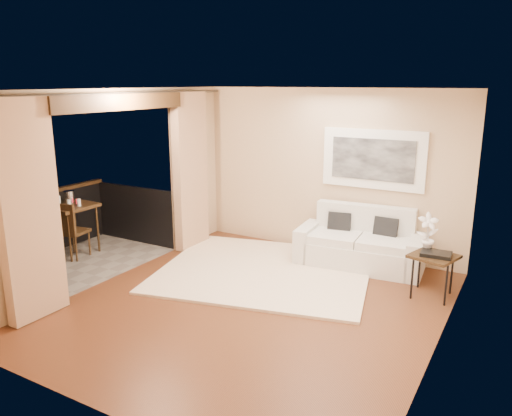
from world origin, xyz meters
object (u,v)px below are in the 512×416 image
Objects in this scene: sofa at (361,245)px; side_table at (434,259)px; ice_bucket at (69,197)px; bistro_table at (70,209)px; balcony_chair_near at (24,236)px; balcony_chair_far at (69,227)px; orchid at (428,232)px.

sofa is 1.38m from side_table.
side_table is 3.30× the size of ice_bucket.
side_table is at bearing -33.74° from sofa.
bistro_table is 0.88× the size of balcony_chair_near.
sofa is at bearing -163.54° from balcony_chair_far.
sofa is 4.81m from ice_bucket.
side_table is at bearing 29.23° from balcony_chair_near.
balcony_chair_near is at bearing -87.79° from bistro_table.
balcony_chair_near is at bearing -159.11° from side_table.
side_table is 5.66m from bistro_table.
ice_bucket is (-4.43, -1.76, 0.62)m from sofa.
ice_bucket reaches higher than sofa.
sofa is 9.86× the size of ice_bucket.
bistro_table is at bearing 100.56° from balcony_chair_near.
sofa is 2.07× the size of balcony_chair_near.
ice_bucket is (-0.14, 0.99, 0.39)m from balcony_chair_near.
orchid is (-0.13, 0.13, 0.32)m from side_table.
orchid reaches higher than side_table.
balcony_chair_near is at bearing 67.81° from balcony_chair_far.
balcony_chair_near is 4.76× the size of ice_bucket.
orchid is at bearing -173.57° from balcony_chair_far.
bistro_table is 0.23m from ice_bucket.
side_table is 5.52m from balcony_chair_far.
balcony_chair_far is (0.19, -0.20, -0.22)m from bistro_table.
ice_bucket reaches higher than balcony_chair_near.
balcony_chair_near reaches higher than balcony_chair_far.
ice_bucket is (-5.51, -1.23, 0.10)m from orchid.
ice_bucket reaches higher than bistro_table.
orchid is (1.08, -0.52, 0.52)m from sofa.
balcony_chair_far is at bearing -158.90° from sofa.
side_table is at bearing 12.24° from bistro_table.
side_table is 0.69× the size of balcony_chair_near.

